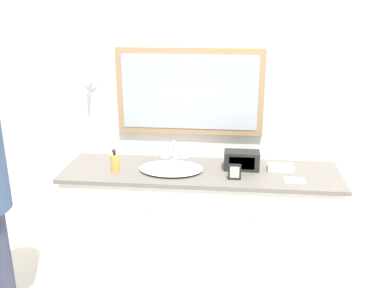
% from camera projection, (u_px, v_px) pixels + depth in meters
% --- Properties ---
extents(wall_back, '(8.00, 0.18, 2.55)m').
position_uv_depth(wall_back, '(204.00, 104.00, 3.25)').
color(wall_back, white).
rests_on(wall_back, ground_plane).
extents(vanity_counter, '(2.00, 0.56, 0.86)m').
position_uv_depth(vanity_counter, '(200.00, 222.00, 3.24)').
color(vanity_counter, silver).
rests_on(vanity_counter, ground_plane).
extents(sink_basin, '(0.46, 0.37, 0.17)m').
position_uv_depth(sink_basin, '(171.00, 168.00, 3.09)').
color(sink_basin, white).
rests_on(sink_basin, vanity_counter).
extents(soap_bottle, '(0.07, 0.07, 0.16)m').
position_uv_depth(soap_bottle, '(115.00, 162.00, 3.07)').
color(soap_bottle, gold).
rests_on(soap_bottle, vanity_counter).
extents(appliance_box, '(0.25, 0.12, 0.14)m').
position_uv_depth(appliance_box, '(242.00, 160.00, 3.10)').
color(appliance_box, black).
rests_on(appliance_box, vanity_counter).
extents(picture_frame, '(0.09, 0.01, 0.11)m').
position_uv_depth(picture_frame, '(235.00, 172.00, 2.92)').
color(picture_frame, black).
rests_on(picture_frame, vanity_counter).
extents(hand_towel_near_sink, '(0.18, 0.10, 0.04)m').
position_uv_depth(hand_towel_near_sink, '(280.00, 167.00, 3.10)').
color(hand_towel_near_sink, white).
rests_on(hand_towel_near_sink, vanity_counter).
extents(metal_tray, '(0.14, 0.10, 0.01)m').
position_uv_depth(metal_tray, '(294.00, 181.00, 2.91)').
color(metal_tray, silver).
rests_on(metal_tray, vanity_counter).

